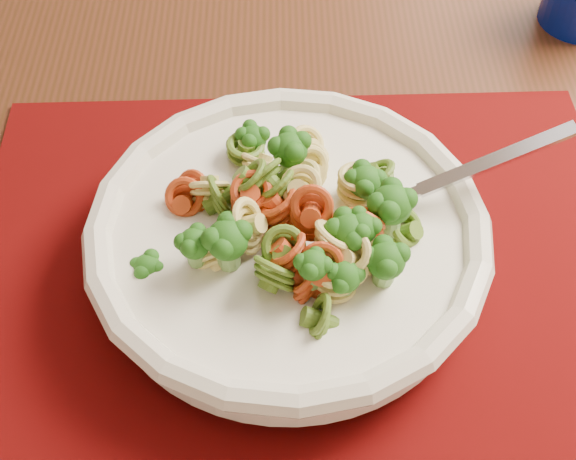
{
  "coord_description": "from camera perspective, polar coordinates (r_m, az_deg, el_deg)",
  "views": [
    {
      "loc": [
        -0.88,
        -1.2,
        1.15
      ],
      "look_at": [
        -0.87,
        -0.87,
        0.74
      ],
      "focal_mm": 50.0,
      "sensor_mm": 36.0,
      "label": 1
    }
  ],
  "objects": [
    {
      "name": "fork",
      "position": [
        0.55,
        6.88,
        1.82
      ],
      "size": [
        0.18,
        0.05,
        0.08
      ],
      "primitive_type": null,
      "rotation": [
        0.0,
        -0.35,
        0.17
      ],
      "color": "silver",
      "rests_on": "pasta_bowl"
    },
    {
      "name": "dining_table",
      "position": [
        0.69,
        7.12,
        -1.95
      ],
      "size": [
        1.41,
        0.93,
        0.7
      ],
      "rotation": [
        0.0,
        0.0,
        -0.03
      ],
      "color": "#482214",
      "rests_on": "ground"
    },
    {
      "name": "pasta_broccoli_heap",
      "position": [
        0.53,
        0.0,
        0.41
      ],
      "size": [
        0.23,
        0.23,
        0.06
      ],
      "primitive_type": null,
      "color": "#E6CC71",
      "rests_on": "pasta_bowl"
    },
    {
      "name": "pasta_bowl",
      "position": [
        0.54,
        0.0,
        -0.61
      ],
      "size": [
        0.27,
        0.27,
        0.05
      ],
      "color": "white",
      "rests_on": "placemat"
    },
    {
      "name": "placemat",
      "position": [
        0.56,
        1.0,
        -3.07
      ],
      "size": [
        0.47,
        0.37,
        0.0
      ],
      "primitive_type": "cube",
      "rotation": [
        0.0,
        0.0,
        -0.01
      ],
      "color": "#520305",
      "rests_on": "dining_table"
    }
  ]
}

